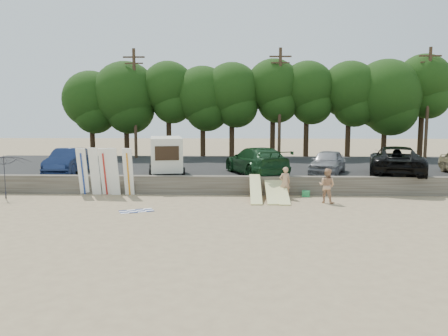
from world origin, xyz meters
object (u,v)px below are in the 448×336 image
Objects in this scene: car_1 at (256,161)px; cooler at (306,194)px; car_0 at (68,161)px; car_2 at (328,162)px; beachgoer_a at (285,183)px; beach_umbrella at (6,177)px; beachgoer_b at (327,186)px; box_trailer at (166,154)px; car_3 at (396,161)px.

car_1 reaches higher than cooler.
car_0 is 1.08× the size of car_2.
beachgoer_a is 0.64× the size of beach_umbrella.
beach_umbrella is at bearing -108.74° from car_0.
beachgoer_a is (12.91, -4.11, -0.65)m from car_0.
beachgoer_a is 2.23m from beachgoer_b.
beachgoer_b is (8.63, -4.61, -1.12)m from box_trailer.
car_0 reaches higher than car_2.
car_0 is 2.73× the size of beachgoer_b.
cooler is (-5.77, -3.24, -1.42)m from car_3.
car_3 is at bearing -9.94° from box_trailer.
car_0 is at bearing -157.70° from car_2.
beachgoer_a is at bearing 2.38° from beach_umbrella.
car_3 reaches higher than car_2.
car_1 is 2.27× the size of beach_umbrella.
beach_umbrella is (-15.45, -1.04, 0.98)m from cooler.
car_3 is 16.64× the size of cooler.
car_0 is 0.73× the size of car_3.
cooler is (1.16, 0.45, -0.66)m from beachgoer_a.
beachgoer_a reaches higher than cooler.
beach_umbrella is at bearing 31.41° from beachgoer_b.
beachgoer_b is 4.46× the size of cooler.
beachgoer_a is 14.30m from beach_umbrella.
car_2 is 0.68× the size of car_3.
beach_umbrella reaches higher than beachgoer_b.
beachgoer_b is at bearing 103.04° from car_1.
car_1 is 1.34× the size of car_2.
box_trailer is 6.25m from car_0.
beach_umbrella is (-12.96, -4.37, -0.39)m from car_1.
beach_umbrella is (-17.32, -4.88, -0.29)m from car_2.
cooler is (7.87, -3.05, -1.81)m from box_trailer.
car_1 is at bearing 143.74° from cooler.
car_3 reaches higher than car_1.
box_trailer reaches higher than cooler.
box_trailer is 8.63m from cooler.
car_1 is 8.26m from car_3.
beachgoer_b is 1.87m from cooler.
car_1 reaches higher than beachgoer_a.
car_0 is 2.84× the size of beachgoer_a.
car_2 is 1.69× the size of beach_umbrella.
car_1 reaches higher than car_2.
car_3 reaches higher than beachgoer_a.
cooler is at bearing -31.91° from box_trailer.
car_3 is at bearing 11.41° from beach_umbrella.
cooler is at bearing 3.86° from beach_umbrella.
beach_umbrella is (-16.21, 0.52, 0.30)m from beachgoer_b.
box_trailer is at bearing 5.13° from beachgoer_b.
box_trailer is 0.66× the size of car_1.
box_trailer is 0.82× the size of car_0.
car_1 is 0.91× the size of car_3.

